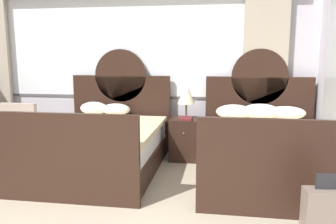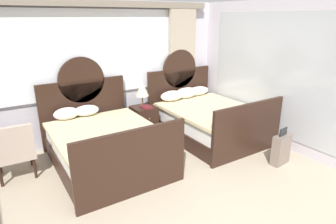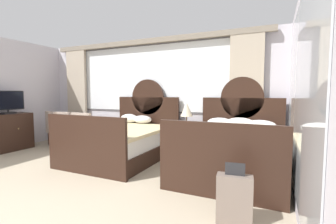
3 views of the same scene
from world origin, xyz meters
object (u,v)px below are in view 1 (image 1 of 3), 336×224
Objects in this scene: armchair_by_window_left at (26,128)px; suitcase_on_floor at (325,218)px; bed_near_window at (101,144)px; book_on_nightstand at (186,118)px; bed_near_mirror at (265,150)px; nightstand_between_beds at (185,139)px; table_lamp_on_nightstand at (186,94)px.

armchair_by_window_left reaches higher than suitcase_on_floor.
bed_near_window is 8.42× the size of book_on_nightstand.
suitcase_on_floor is at bearing -80.37° from bed_near_mirror.
nightstand_between_beds is 0.69m from table_lamp_on_nightstand.
book_on_nightstand is at bearing 6.72° from armchair_by_window_left.
bed_near_mirror is (2.23, 0.02, 0.01)m from bed_near_window.
bed_near_window is 4.15× the size of table_lamp_on_nightstand.
suitcase_on_floor is at bearing -26.60° from armchair_by_window_left.
bed_near_window reaches higher than table_lamp_on_nightstand.
armchair_by_window_left is at bearing -169.95° from table_lamp_on_nightstand.
bed_near_mirror is 1.66m from suitcase_on_floor.
table_lamp_on_nightstand is 0.38m from book_on_nightstand.
table_lamp_on_nightstand is 2.83m from suitcase_on_floor.
armchair_by_window_left is (-2.43, -0.38, 0.16)m from nightstand_between_beds.
table_lamp_on_nightstand reaches higher than armchair_by_window_left.
table_lamp_on_nightstand is at bearing 147.13° from bed_near_mirror.
bed_near_mirror is 3.40× the size of nightstand_between_beds.
nightstand_between_beds is 0.72× the size of armchair_by_window_left.
suitcase_on_floor is (1.37, -2.20, -0.40)m from book_on_nightstand.
book_on_nightstand is at bearing 121.91° from suitcase_on_floor.
bed_near_window reaches higher than armchair_by_window_left.
bed_near_mirror reaches higher than table_lamp_on_nightstand.
bed_near_window is 1.31m from nightstand_between_beds.
book_on_nightstand is at bearing -78.42° from nightstand_between_beds.
bed_near_mirror reaches higher than armchair_by_window_left.
nightstand_between_beds is at bearing 101.58° from book_on_nightstand.
table_lamp_on_nightstand is 0.81× the size of suitcase_on_floor.
bed_near_mirror is 3.37× the size of suitcase_on_floor.
table_lamp_on_nightstand is (-1.11, 0.72, 0.63)m from bed_near_mirror.
table_lamp_on_nightstand is at bearing 120.59° from suitcase_on_floor.
armchair_by_window_left reaches higher than book_on_nightstand.
armchair_by_window_left is 4.28m from suitcase_on_floor.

